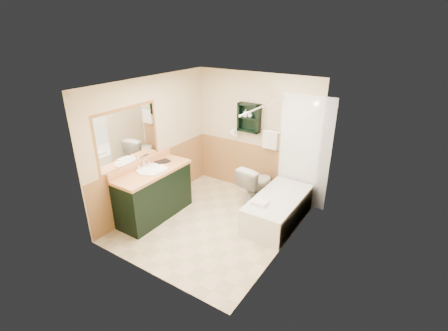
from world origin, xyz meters
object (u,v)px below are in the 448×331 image
Objects in this scene: vanity at (154,193)px; vanity_book at (159,154)px; wall_shelf at (249,118)px; bathtub at (278,209)px; soap_bottle_a at (246,115)px; hair_dryer at (236,132)px; soap_bottle_b at (250,115)px; toilet at (256,184)px.

vanity_book is (-0.17, 0.37, 0.58)m from vanity.
wall_shelf is at bearing 63.11° from vanity.
soap_bottle_a is (-1.10, 0.73, 1.36)m from bathtub.
wall_shelf reaches higher than hair_dryer.
vanity is at bearing -116.89° from wall_shelf.
soap_bottle_a is at bearing 64.99° from vanity.
vanity_book is at bearing -125.37° from soap_bottle_a.
vanity_book is at bearing -127.97° from soap_bottle_b.
soap_bottle_b is (1.08, 1.39, 0.58)m from vanity_book.
soap_bottle_a reaches higher than hair_dryer.
vanity reaches higher than bathtub.
soap_bottle_a is (0.82, 1.76, 1.14)m from vanity.
bathtub is at bearing -35.50° from wall_shelf.
vanity_book is at bearing -118.17° from hair_dryer.
hair_dryer is 0.46m from soap_bottle_a.
vanity_book reaches higher than bathtub.
wall_shelf is 3.84× the size of soap_bottle_a.
wall_shelf is at bearing -31.90° from toilet.
soap_bottle_b is (0.92, 1.76, 1.15)m from vanity.
wall_shelf is at bearing 67.01° from vanity_book.
hair_dryer is at bearing 71.61° from vanity.
bathtub is at bearing -29.72° from hair_dryer.
soap_bottle_a is (-0.07, -0.01, 0.05)m from wall_shelf.
soap_bottle_a reaches higher than vanity.
soap_bottle_b is at bearing 66.28° from vanity_book.
bathtub is 1.89m from soap_bottle_a.
bathtub is 0.77m from toilet.
wall_shelf reaches higher than soap_bottle_b.
toilet is at bearing -41.00° from wall_shelf.
vanity is at bearing 57.30° from toilet.
hair_dryer is at bearing -18.59° from toilet.
wall_shelf is at bearing 168.38° from soap_bottle_b.
toilet is 1.91m from vanity_book.
vanity is 0.96× the size of bathtub.
hair_dryer is 0.31× the size of toilet.
soap_bottle_b reaches higher than toilet.
bathtub is (1.92, 1.03, -0.21)m from vanity.
toilet is 1.34m from soap_bottle_a.
wall_shelf is 1.82m from bathtub.
toilet is 3.16× the size of vanity_book.
vanity_book is 1.72× the size of soap_bottle_a.
wall_shelf is 2.26m from vanity.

